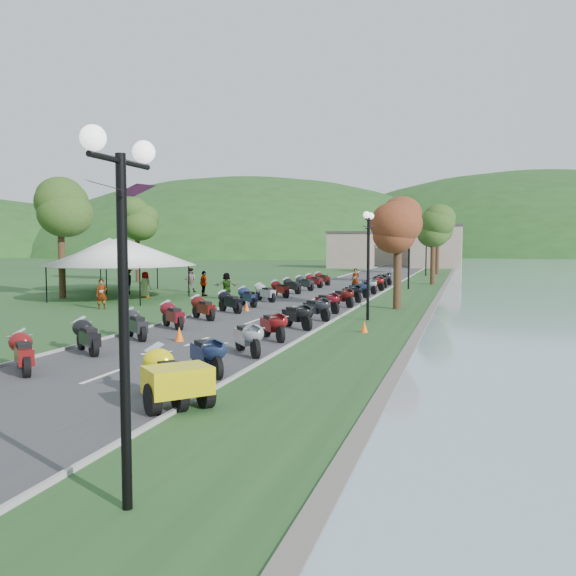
% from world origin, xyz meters
% --- Properties ---
extents(road, '(7.00, 120.00, 0.02)m').
position_xyz_m(road, '(0.00, 40.00, 0.01)').
color(road, '#3D3D40').
rests_on(road, ground).
extents(hills_backdrop, '(360.00, 120.00, 76.00)m').
position_xyz_m(hills_backdrop, '(0.00, 200.00, 0.00)').
color(hills_backdrop, '#285621').
rests_on(hills_backdrop, ground).
extents(far_building, '(18.00, 16.00, 5.00)m').
position_xyz_m(far_building, '(-2.00, 85.00, 2.50)').
color(far_building, gray).
rests_on(far_building, ground).
extents(yellow_trike, '(3.02, 2.98, 1.20)m').
position_xyz_m(yellow_trike, '(3.00, 2.00, 0.60)').
color(yellow_trike, yellow).
rests_on(yellow_trike, ground).
extents(moto_row_left, '(2.60, 45.31, 1.10)m').
position_xyz_m(moto_row_left, '(-2.47, 19.11, 0.55)').
color(moto_row_left, '#331411').
rests_on(moto_row_left, ground).
extents(moto_row_right, '(2.60, 39.56, 1.10)m').
position_xyz_m(moto_row_right, '(2.57, 23.65, 0.55)').
color(moto_row_right, '#331411').
rests_on(moto_row_right, ground).
extents(streetlamp_near, '(1.40, 1.40, 5.00)m').
position_xyz_m(streetlamp_near, '(5.10, -3.14, 2.50)').
color(streetlamp_near, black).
rests_on(streetlamp_near, ground).
extents(vendor_tent_main, '(6.39, 6.39, 4.00)m').
position_xyz_m(vendor_tent_main, '(-11.85, 24.06, 2.00)').
color(vendor_tent_main, white).
rests_on(vendor_tent_main, ground).
extents(vendor_tent_side, '(5.15, 5.15, 4.00)m').
position_xyz_m(vendor_tent_side, '(-16.64, 30.25, 2.00)').
color(vendor_tent_side, white).
rests_on(vendor_tent_side, ground).
extents(tree_park_left, '(3.49, 3.49, 9.70)m').
position_xyz_m(tree_park_left, '(-16.05, 23.74, 4.85)').
color(tree_park_left, '#395C20').
rests_on(tree_park_left, ground).
extents(tree_lakeside, '(2.57, 2.57, 7.15)m').
position_xyz_m(tree_lakeside, '(5.77, 23.27, 3.58)').
color(tree_lakeside, '#395C20').
rests_on(tree_lakeside, ground).
extents(pedestrian_a, '(0.75, 0.69, 1.67)m').
position_xyz_m(pedestrian_a, '(-9.81, 18.76, 0.00)').
color(pedestrian_a, slate).
rests_on(pedestrian_a, ground).
extents(pedestrian_b, '(0.97, 0.68, 1.80)m').
position_xyz_m(pedestrian_b, '(-10.10, 30.51, 0.00)').
color(pedestrian_b, slate).
rests_on(pedestrian_b, ground).
extents(pedestrian_c, '(1.03, 1.37, 1.97)m').
position_xyz_m(pedestrian_c, '(-13.54, 27.58, 0.00)').
color(pedestrian_c, slate).
rests_on(pedestrian_c, ground).
extents(traffic_cone_near, '(0.36, 0.36, 0.56)m').
position_xyz_m(traffic_cone_near, '(-0.66, 9.88, 0.28)').
color(traffic_cone_near, '#F2590C').
rests_on(traffic_cone_near, ground).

